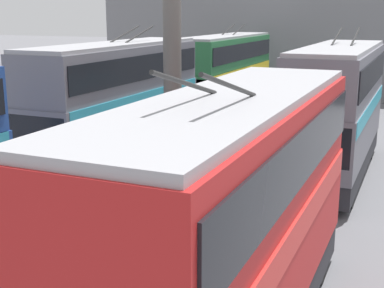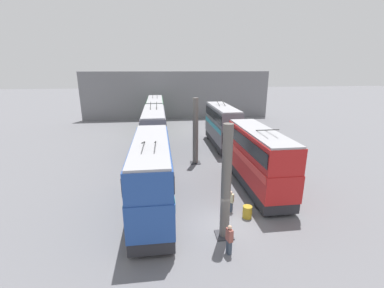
{
  "view_description": "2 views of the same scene",
  "coord_description": "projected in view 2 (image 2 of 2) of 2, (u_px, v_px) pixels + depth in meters",
  "views": [
    {
      "loc": [
        -3.58,
        -7.09,
        6.22
      ],
      "look_at": [
        11.48,
        -0.57,
        2.19
      ],
      "focal_mm": 50.0,
      "sensor_mm": 36.0,
      "label": 1
    },
    {
      "loc": [
        -13.58,
        3.52,
        9.5
      ],
      "look_at": [
        11.3,
        0.35,
        2.08
      ],
      "focal_mm": 24.0,
      "sensor_mm": 36.0,
      "label": 2
    }
  ],
  "objects": [
    {
      "name": "bus_right_far",
      "position": [
        155.0,
        112.0,
        41.1
      ],
      "size": [
        11.22,
        2.54,
        5.52
      ],
      "color": "black",
      "rests_on": "ground_plane"
    },
    {
      "name": "person_aisle_foreground",
      "position": [
        229.0,
        239.0,
        13.45
      ],
      "size": [
        0.47,
        0.34,
        1.72
      ],
      "rotation": [
        0.0,
        0.0,
        4.96
      ],
      "color": "#384251",
      "rests_on": "ground_plane"
    },
    {
      "name": "bus_right_near",
      "position": [
        152.0,
        172.0,
        17.04
      ],
      "size": [
        9.92,
        2.54,
        5.63
      ],
      "color": "black",
      "rests_on": "ground_plane"
    },
    {
      "name": "depot_back_wall",
      "position": [
        177.0,
        95.0,
        49.38
      ],
      "size": [
        0.5,
        36.0,
        8.95
      ],
      "color": "slate",
      "rests_on": "ground_plane"
    },
    {
      "name": "ground_plane",
      "position": [
        220.0,
        226.0,
        16.04
      ],
      "size": [
        240.0,
        240.0,
        0.0
      ],
      "primitive_type": "plane",
      "color": "slate"
    },
    {
      "name": "person_aisle_midway",
      "position": [
        231.0,
        201.0,
        17.5
      ],
      "size": [
        0.44,
        0.48,
        1.55
      ],
      "rotation": [
        0.0,
        0.0,
        5.64
      ],
      "color": "#384251",
      "rests_on": "ground_plane"
    },
    {
      "name": "support_column_far",
      "position": [
        195.0,
        133.0,
        25.86
      ],
      "size": [
        1.01,
        1.01,
        6.75
      ],
      "color": "#605B56",
      "rests_on": "ground_plane"
    },
    {
      "name": "bus_right_mid",
      "position": [
        154.0,
        129.0,
        28.92
      ],
      "size": [
        10.31,
        2.54,
        5.69
      ],
      "color": "black",
      "rests_on": "ground_plane"
    },
    {
      "name": "support_column_near",
      "position": [
        226.0,
        185.0,
        14.24
      ],
      "size": [
        1.01,
        1.01,
        6.75
      ],
      "color": "#605B56",
      "rests_on": "ground_plane"
    },
    {
      "name": "oil_drum",
      "position": [
        247.0,
        212.0,
        16.89
      ],
      "size": [
        0.64,
        0.64,
        0.83
      ],
      "color": "#B28E23",
      "rests_on": "ground_plane"
    },
    {
      "name": "person_by_left_row",
      "position": [
        226.0,
        171.0,
        22.7
      ],
      "size": [
        0.41,
        0.48,
        1.54
      ],
      "rotation": [
        0.0,
        0.0,
        5.8
      ],
      "color": "#473D33",
      "rests_on": "ground_plane"
    },
    {
      "name": "bus_left_near",
      "position": [
        258.0,
        156.0,
        20.48
      ],
      "size": [
        9.37,
        2.54,
        5.5
      ],
      "color": "black",
      "rests_on": "ground_plane"
    },
    {
      "name": "bus_left_far",
      "position": [
        222.0,
        124.0,
        31.98
      ],
      "size": [
        9.52,
        2.54,
        5.65
      ],
      "color": "black",
      "rests_on": "ground_plane"
    }
  ]
}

